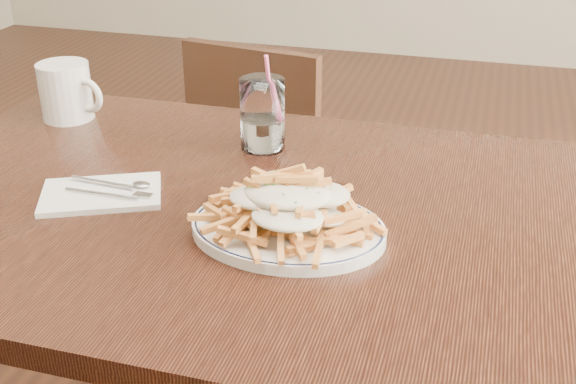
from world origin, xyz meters
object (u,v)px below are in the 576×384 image
(chair_far, at_px, (268,163))
(water_glass, at_px, (263,119))
(fries_plate, at_px, (288,229))
(table, at_px, (241,244))
(coffee_mug, at_px, (67,91))
(loaded_fries, at_px, (288,200))

(chair_far, bearing_deg, water_glass, -73.09)
(chair_far, distance_m, fries_plate, 0.95)
(table, bearing_deg, water_glass, 98.10)
(chair_far, height_order, fries_plate, chair_far)
(coffee_mug, bearing_deg, table, -28.94)
(water_glass, height_order, coffee_mug, water_glass)
(table, bearing_deg, fries_plate, -37.15)
(loaded_fries, bearing_deg, fries_plate, -45.00)
(coffee_mug, bearing_deg, fries_plate, -30.56)
(loaded_fries, relative_size, coffee_mug, 1.73)
(water_glass, distance_m, coffee_mug, 0.43)
(loaded_fries, distance_m, coffee_mug, 0.65)
(fries_plate, distance_m, coffee_mug, 0.65)
(loaded_fries, height_order, coffee_mug, coffee_mug)
(table, relative_size, coffee_mug, 8.29)
(fries_plate, bearing_deg, loaded_fries, 135.00)
(table, xyz_separation_m, chair_far, (-0.20, 0.77, -0.22))
(table, xyz_separation_m, loaded_fries, (0.10, -0.08, 0.14))
(table, bearing_deg, chair_far, 104.48)
(water_glass, xyz_separation_m, coffee_mug, (-0.42, 0.03, 0.00))
(table, relative_size, chair_far, 1.50)
(table, distance_m, water_glass, 0.26)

